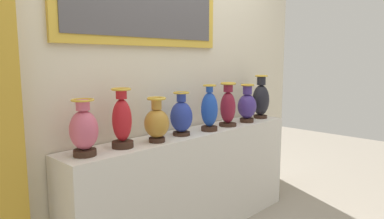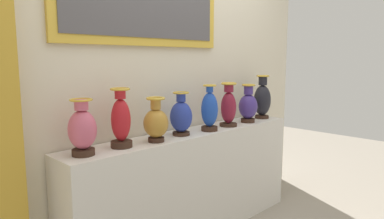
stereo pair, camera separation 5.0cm
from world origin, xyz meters
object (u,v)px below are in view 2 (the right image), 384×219
Objects in this scene: vase_onyx at (262,99)px; vase_indigo at (248,106)px; vase_burgundy at (229,106)px; vase_crimson at (121,121)px; vase_rose at (82,130)px; vase_ochre at (156,122)px; vase_cobalt at (181,116)px; vase_sapphire at (210,110)px.

vase_indigo is at bearing -172.99° from vase_onyx.
vase_burgundy is 0.27m from vase_indigo.
vase_crimson is at bearing 178.55° from vase_burgundy.
vase_rose is 0.54m from vase_ochre.
vase_rose is at bearing 178.97° from vase_burgundy.
vase_crimson reaches higher than vase_burgundy.
vase_crimson is 0.93× the size of vase_onyx.
vase_cobalt is (0.27, 0.03, 0.01)m from vase_ochre.
vase_burgundy is at bearing 178.33° from vase_indigo.
vase_crimson is 1.04× the size of vase_burgundy.
vase_crimson is at bearing 178.50° from vase_indigo.
vase_rose is 1.62m from vase_indigo.
vase_onyx is (0.55, 0.03, 0.02)m from vase_burgundy.
vase_rose is at bearing -179.39° from vase_crimson.
vase_onyx is at bearing 2.72° from vase_burgundy.
vase_sapphire is (0.28, -0.04, 0.02)m from vase_cobalt.
vase_cobalt is (0.81, -0.00, -0.01)m from vase_rose.
vase_crimson is at bearing 176.75° from vase_sapphire.
vase_indigo is (0.54, 0.01, -0.01)m from vase_sapphire.
vase_crimson is 1.12× the size of vase_indigo.
vase_onyx reaches higher than vase_crimson.
vase_sapphire is at bearing -176.84° from vase_onyx.
vase_rose is 1.09m from vase_sapphire.
vase_onyx is (1.09, 0.01, 0.04)m from vase_cobalt.
vase_rose is 1.90m from vase_onyx.
vase_burgundy is 0.90× the size of vase_onyx.
vase_indigo is at bearing 0.27° from vase_ochre.
vase_rose reaches higher than vase_cobalt.
vase_cobalt is at bearing 177.84° from vase_burgundy.
vase_indigo is (0.81, -0.03, 0.01)m from vase_cobalt.
vase_crimson is 1.07m from vase_burgundy.
vase_rose is 1.35m from vase_burgundy.
vase_cobalt is (0.53, -0.01, -0.03)m from vase_crimson.
vase_crimson is 0.81m from vase_sapphire.
vase_rose reaches higher than vase_ochre.
vase_indigo is (1.09, 0.01, 0.01)m from vase_ochre.
vase_burgundy is (1.35, -0.02, 0.01)m from vase_rose.
vase_indigo is (0.27, -0.01, -0.02)m from vase_burgundy.
vase_sapphire reaches higher than vase_ochre.
vase_crimson is 1.24× the size of vase_ochre.
vase_indigo reaches higher than vase_rose.
vase_ochre is 0.55m from vase_sapphire.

